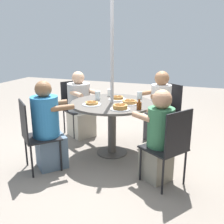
{
  "coord_description": "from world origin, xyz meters",
  "views": [
    {
      "loc": [
        3.36,
        1.21,
        1.65
      ],
      "look_at": [
        0.0,
        0.0,
        0.63
      ],
      "focal_mm": 42.0,
      "sensor_mm": 36.0,
      "label": 1
    }
  ],
  "objects_px": {
    "patio_chair_south": "(167,108)",
    "diner_west": "(80,107)",
    "patio_chair_east": "(170,144)",
    "pancake_plate_c": "(92,104)",
    "pancake_plate_d": "(117,98)",
    "drinking_glass_a": "(98,95)",
    "diner_north": "(48,129)",
    "syrup_bottle": "(139,105)",
    "coffee_cup": "(110,93)",
    "drinking_glass_b": "(140,95)",
    "patio_chair_west": "(75,104)",
    "pancake_plate_b": "(120,107)",
    "patio_chair_north": "(34,132)",
    "patio_table": "(112,111)",
    "pancake_plate_a": "(130,102)",
    "diner_east": "(158,139)",
    "diner_south": "(159,109)"
  },
  "relations": [
    {
      "from": "patio_chair_south",
      "to": "diner_west",
      "type": "bearing_deg",
      "value": 51.14
    },
    {
      "from": "patio_chair_east",
      "to": "pancake_plate_c",
      "type": "distance_m",
      "value": 1.21
    },
    {
      "from": "pancake_plate_d",
      "to": "drinking_glass_a",
      "type": "xyz_separation_m",
      "value": [
        0.11,
        -0.27,
        0.04
      ]
    },
    {
      "from": "diner_north",
      "to": "patio_chair_south",
      "type": "bearing_deg",
      "value": 93.19
    },
    {
      "from": "patio_chair_south",
      "to": "drinking_glass_a",
      "type": "bearing_deg",
      "value": 78.05
    },
    {
      "from": "diner_north",
      "to": "syrup_bottle",
      "type": "height_order",
      "value": "diner_north"
    },
    {
      "from": "pancake_plate_c",
      "to": "coffee_cup",
      "type": "bearing_deg",
      "value": 176.14
    },
    {
      "from": "patio_chair_east",
      "to": "drinking_glass_b",
      "type": "xyz_separation_m",
      "value": [
        -0.99,
        -0.6,
        0.31
      ]
    },
    {
      "from": "diner_north",
      "to": "patio_chair_east",
      "type": "xyz_separation_m",
      "value": [
        -0.06,
        1.52,
        -0.01
      ]
    },
    {
      "from": "patio_chair_west",
      "to": "drinking_glass_a",
      "type": "xyz_separation_m",
      "value": [
        0.53,
        0.66,
        0.32
      ]
    },
    {
      "from": "patio_chair_south",
      "to": "pancake_plate_b",
      "type": "relative_size",
      "value": 3.63
    },
    {
      "from": "coffee_cup",
      "to": "patio_chair_north",
      "type": "bearing_deg",
      "value": -25.2
    },
    {
      "from": "patio_table",
      "to": "pancake_plate_a",
      "type": "bearing_deg",
      "value": 91.76
    },
    {
      "from": "diner_east",
      "to": "pancake_plate_d",
      "type": "bearing_deg",
      "value": 80.7
    },
    {
      "from": "pancake_plate_c",
      "to": "diner_south",
      "type": "bearing_deg",
      "value": 142.03
    },
    {
      "from": "patio_chair_north",
      "to": "drinking_glass_b",
      "type": "height_order",
      "value": "patio_chair_north"
    },
    {
      "from": "patio_chair_east",
      "to": "patio_chair_south",
      "type": "relative_size",
      "value": 1.0
    },
    {
      "from": "patio_chair_west",
      "to": "pancake_plate_a",
      "type": "height_order",
      "value": "patio_chair_west"
    },
    {
      "from": "diner_north",
      "to": "diner_west",
      "type": "xyz_separation_m",
      "value": [
        -1.19,
        -0.15,
        -0.03
      ]
    },
    {
      "from": "diner_north",
      "to": "diner_south",
      "type": "xyz_separation_m",
      "value": [
        -1.43,
        1.16,
        0.01
      ]
    },
    {
      "from": "patio_chair_east",
      "to": "drinking_glass_a",
      "type": "bearing_deg",
      "value": 93.22
    },
    {
      "from": "patio_chair_west",
      "to": "pancake_plate_b",
      "type": "bearing_deg",
      "value": 84.53
    },
    {
      "from": "patio_chair_east",
      "to": "diner_west",
      "type": "relative_size",
      "value": 0.83
    },
    {
      "from": "patio_chair_north",
      "to": "syrup_bottle",
      "type": "height_order",
      "value": "patio_chair_north"
    },
    {
      "from": "diner_south",
      "to": "pancake_plate_c",
      "type": "relative_size",
      "value": 4.55
    },
    {
      "from": "patio_chair_north",
      "to": "patio_chair_west",
      "type": "distance_m",
      "value": 1.44
    },
    {
      "from": "diner_north",
      "to": "patio_chair_east",
      "type": "distance_m",
      "value": 1.52
    },
    {
      "from": "patio_table",
      "to": "syrup_bottle",
      "type": "distance_m",
      "value": 0.54
    },
    {
      "from": "drinking_glass_a",
      "to": "syrup_bottle",
      "type": "bearing_deg",
      "value": 65.75
    },
    {
      "from": "pancake_plate_d",
      "to": "drinking_glass_a",
      "type": "relative_size",
      "value": 1.93
    },
    {
      "from": "drinking_glass_a",
      "to": "drinking_glass_b",
      "type": "xyz_separation_m",
      "value": [
        -0.28,
        0.56,
        -0.01
      ]
    },
    {
      "from": "diner_north",
      "to": "pancake_plate_a",
      "type": "bearing_deg",
      "value": 80.47
    },
    {
      "from": "diner_north",
      "to": "coffee_cup",
      "type": "bearing_deg",
      "value": 109.4
    },
    {
      "from": "patio_table",
      "to": "patio_chair_west",
      "type": "bearing_deg",
      "value": -123.68
    },
    {
      "from": "pancake_plate_a",
      "to": "patio_chair_west",
      "type": "bearing_deg",
      "value": -117.2
    },
    {
      "from": "patio_chair_north",
      "to": "diner_south",
      "type": "distance_m",
      "value": 2.02
    },
    {
      "from": "diner_north",
      "to": "patio_chair_west",
      "type": "distance_m",
      "value": 1.33
    },
    {
      "from": "diner_east",
      "to": "pancake_plate_a",
      "type": "relative_size",
      "value": 4.38
    },
    {
      "from": "diner_north",
      "to": "coffee_cup",
      "type": "distance_m",
      "value": 1.2
    },
    {
      "from": "patio_chair_north",
      "to": "patio_chair_south",
      "type": "height_order",
      "value": "same"
    },
    {
      "from": "patio_chair_east",
      "to": "coffee_cup",
      "type": "distance_m",
      "value": 1.51
    },
    {
      "from": "patio_table",
      "to": "drinking_glass_a",
      "type": "relative_size",
      "value": 8.96
    },
    {
      "from": "patio_chair_west",
      "to": "coffee_cup",
      "type": "relative_size",
      "value": 8.72
    },
    {
      "from": "patio_chair_south",
      "to": "pancake_plate_c",
      "type": "bearing_deg",
      "value": 88.47
    },
    {
      "from": "patio_chair_north",
      "to": "diner_east",
      "type": "xyz_separation_m",
      "value": [
        -0.29,
        1.5,
        0.0
      ]
    },
    {
      "from": "pancake_plate_b",
      "to": "drinking_glass_a",
      "type": "height_order",
      "value": "drinking_glass_a"
    },
    {
      "from": "patio_chair_east",
      "to": "diner_north",
      "type": "bearing_deg",
      "value": 126.89
    },
    {
      "from": "diner_south",
      "to": "diner_west",
      "type": "relative_size",
      "value": 1.03
    },
    {
      "from": "diner_south",
      "to": "diner_east",
      "type": "bearing_deg",
      "value": 135.8
    },
    {
      "from": "drinking_glass_b",
      "to": "drinking_glass_a",
      "type": "bearing_deg",
      "value": -63.0
    }
  ]
}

